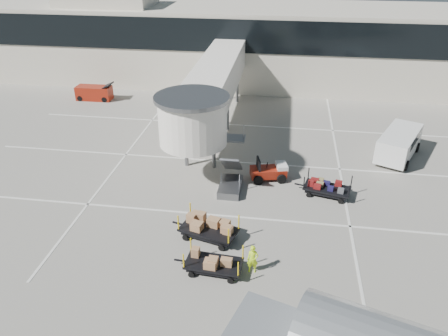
{
  "coord_description": "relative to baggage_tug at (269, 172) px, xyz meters",
  "views": [
    {
      "loc": [
        1.79,
        -19.41,
        15.02
      ],
      "look_at": [
        -1.72,
        4.32,
        2.0
      ],
      "focal_mm": 35.0,
      "sensor_mm": 36.0,
      "label": 1
    }
  ],
  "objects": [
    {
      "name": "box_cart_far",
      "position": [
        -2.93,
        -7.11,
        0.02
      ],
      "size": [
        3.93,
        2.34,
        1.51
      ],
      "rotation": [
        0.0,
        0.0,
        -0.27
      ],
      "color": "black",
      "rests_on": "ground"
    },
    {
      "name": "ground",
      "position": [
        -1.04,
        -6.86,
        -0.58
      ],
      "size": [
        140.0,
        140.0,
        0.0
      ],
      "primitive_type": "plane",
      "color": "gray",
      "rests_on": "ground"
    },
    {
      "name": "minivan",
      "position": [
        9.43,
        4.91,
        0.62
      ],
      "size": [
        4.18,
        5.71,
        2.01
      ],
      "rotation": [
        0.0,
        0.0,
        -0.43
      ],
      "color": "silver",
      "rests_on": "ground"
    },
    {
      "name": "terminal",
      "position": [
        -1.39,
        23.08,
        3.52
      ],
      "size": [
        64.0,
        12.11,
        15.2
      ],
      "color": "beige",
      "rests_on": "ground"
    },
    {
      "name": "belt_loader",
      "position": [
        -18.38,
        13.67,
        0.1
      ],
      "size": [
        3.75,
        1.55,
        1.8
      ],
      "rotation": [
        0.0,
        0.0,
        0.01
      ],
      "color": "maroon",
      "rests_on": "ground"
    },
    {
      "name": "baggage_tug",
      "position": [
        0.0,
        0.0,
        0.0
      ],
      "size": [
        2.66,
        2.07,
        1.6
      ],
      "rotation": [
        0.0,
        0.0,
        0.25
      ],
      "color": "maroon",
      "rests_on": "ground"
    },
    {
      "name": "ground_worker",
      "position": [
        -0.3,
        -9.45,
        0.19
      ],
      "size": [
        0.56,
        0.37,
        1.54
      ],
      "primitive_type": "imported",
      "rotation": [
        0.0,
        0.0,
        -0.0
      ],
      "color": "#B3DE17",
      "rests_on": "ground"
    },
    {
      "name": "lane_markings",
      "position": [
        -1.7,
        2.48,
        -0.57
      ],
      "size": [
        40.0,
        30.0,
        0.02
      ],
      "color": "silver",
      "rests_on": "ground"
    },
    {
      "name": "jet_bridge",
      "position": [
        -5.01,
        5.41,
        3.7
      ],
      "size": [
        5.7,
        20.4,
        6.03
      ],
      "color": "white",
      "rests_on": "ground"
    },
    {
      "name": "box_cart_near",
      "position": [
        -2.27,
        -9.76,
        -0.06
      ],
      "size": [
        3.52,
        1.6,
        1.36
      ],
      "rotation": [
        0.0,
        0.0,
        -0.07
      ],
      "color": "black",
      "rests_on": "ground"
    },
    {
      "name": "suitcase_cart",
      "position": [
        3.74,
        -1.56,
        -0.07
      ],
      "size": [
        3.64,
        2.1,
        1.4
      ],
      "rotation": [
        0.0,
        0.0,
        -0.24
      ],
      "color": "black",
      "rests_on": "ground"
    }
  ]
}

